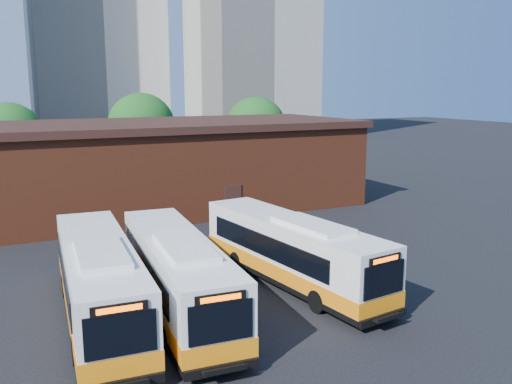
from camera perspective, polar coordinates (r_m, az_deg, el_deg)
name	(u,v)px	position (r m, az deg, el deg)	size (l,w,h in m)	color
ground	(300,297)	(23.63, 4.68, -11.01)	(220.00, 220.00, 0.00)	black
bus_west	(99,284)	(21.68, -16.18, -9.33)	(3.24, 11.97, 3.23)	white
bus_midwest	(177,277)	(21.85, -8.27, -8.88)	(3.31, 11.84, 3.19)	white
bus_mideast	(292,254)	(24.68, 3.81, -6.48)	(3.83, 11.80, 3.17)	white
transit_worker	(349,283)	(23.10, 9.74, -9.39)	(0.62, 0.41, 1.71)	#121834
depot_building	(163,164)	(40.78, -9.73, 2.93)	(28.60, 12.60, 6.40)	brown
tree_west	(9,137)	(50.98, -24.60, 5.24)	(6.00, 6.00, 7.65)	#382314
tree_mid	(141,127)	(54.57, -11.96, 6.75)	(6.56, 6.56, 8.36)	#382314
tree_east	(256,128)	(55.55, -0.04, 6.80)	(6.24, 6.24, 7.96)	#382314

